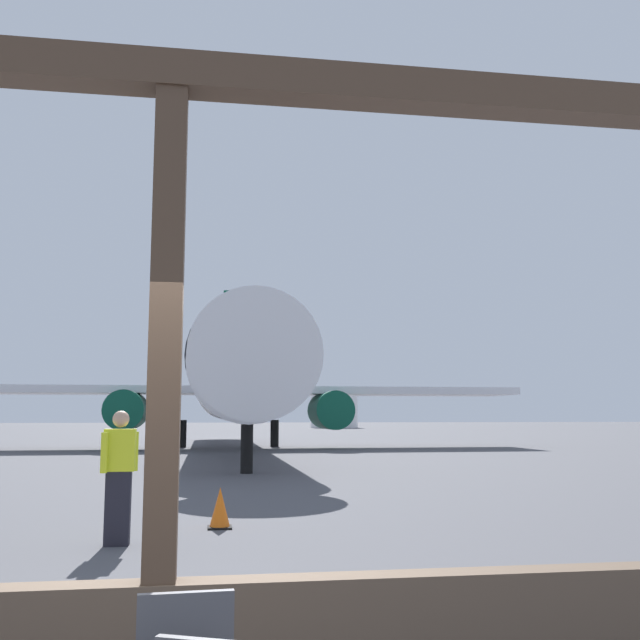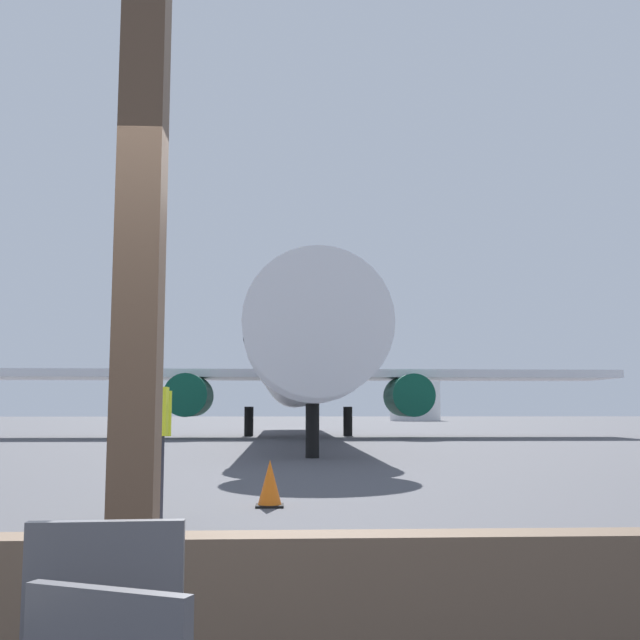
{
  "view_description": "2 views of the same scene",
  "coord_description": "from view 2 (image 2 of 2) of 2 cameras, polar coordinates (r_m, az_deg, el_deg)",
  "views": [
    {
      "loc": [
        0.26,
        -4.57,
        1.69
      ],
      "look_at": [
        2.98,
        12.83,
        4.0
      ],
      "focal_mm": 40.56,
      "sensor_mm": 36.0,
      "label": 1
    },
    {
      "loc": [
        0.64,
        -3.42,
        1.24
      ],
      "look_at": [
        1.6,
        16.05,
        3.54
      ],
      "focal_mm": 42.88,
      "sensor_mm": 36.0,
      "label": 2
    }
  ],
  "objects": [
    {
      "name": "ground_plane",
      "position": [
        43.44,
        -3.71,
        -8.37
      ],
      "size": [
        220.0,
        220.0,
        0.0
      ],
      "primitive_type": "plane",
      "color": "#4C4C51"
    },
    {
      "name": "fuel_storage_tank",
      "position": [
        92.82,
        7.09,
        -6.0
      ],
      "size": [
        6.06,
        6.06,
        4.75
      ],
      "primitive_type": "cylinder",
      "color": "white",
      "rests_on": "ground"
    },
    {
      "name": "window_frame",
      "position": [
        3.48,
        -13.51,
        -4.17
      ],
      "size": [
        8.14,
        0.24,
        4.02
      ],
      "color": "brown",
      "rests_on": "ground"
    },
    {
      "name": "airplane",
      "position": [
        34.09,
        -1.49,
        -3.48
      ],
      "size": [
        29.62,
        34.89,
        9.98
      ],
      "color": "silver",
      "rests_on": "ground"
    },
    {
      "name": "traffic_cone",
      "position": [
        10.11,
        -3.77,
        -12.14
      ],
      "size": [
        0.36,
        0.36,
        0.6
      ],
      "color": "orange",
      "rests_on": "ground"
    },
    {
      "name": "ground_crew_worker",
      "position": [
        8.95,
        -12.65,
        -8.73
      ],
      "size": [
        0.45,
        0.41,
        1.74
      ],
      "color": "black",
      "rests_on": "ground"
    }
  ]
}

